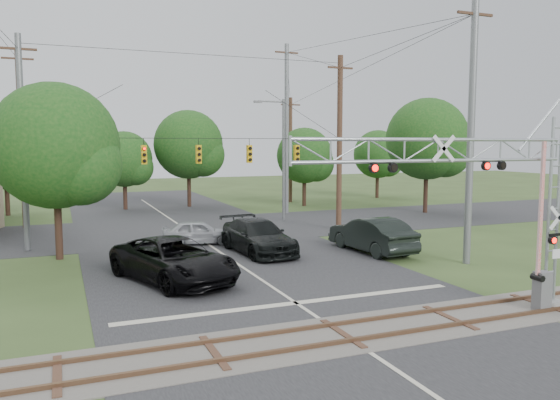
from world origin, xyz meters
name	(u,v)px	position (x,y,z in m)	size (l,w,h in m)	color
ground	(378,359)	(0.00, 0.00, 0.00)	(160.00, 160.00, 0.00)	#334620
road_main	(255,276)	(0.00, 10.00, 0.01)	(14.00, 90.00, 0.02)	#242326
road_cross	(186,229)	(0.00, 24.00, 0.01)	(90.00, 12.00, 0.02)	#242326
railroad_track	(342,334)	(0.00, 2.00, 0.03)	(90.00, 3.20, 0.17)	#555049
crossing_gantry	(487,194)	(5.03, 1.64, 4.16)	(10.41, 0.85, 6.68)	gray
traffic_signal_span	(214,146)	(0.93, 20.00, 5.66)	(19.34, 0.36, 11.50)	slate
pickup_black	(174,260)	(-3.45, 10.37, 0.92)	(3.05, 6.62, 1.84)	black
car_dark	(258,236)	(1.86, 14.74, 0.88)	(2.47, 6.07, 1.76)	black
sedan_silver	(198,232)	(-0.48, 18.40, 0.70)	(1.66, 4.13, 1.41)	#9D9FA4
suv_dark	(372,235)	(7.57, 12.69, 0.94)	(1.98, 5.69, 1.87)	black
streetlight	(281,153)	(7.64, 25.64, 5.06)	(2.41, 0.25, 9.05)	slate
utility_poles	(224,137)	(2.44, 23.03, 6.24)	(26.23, 29.27, 13.84)	#412C1E
treeline	(149,146)	(-1.22, 31.01, 5.56)	(51.35, 26.69, 9.60)	#332017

